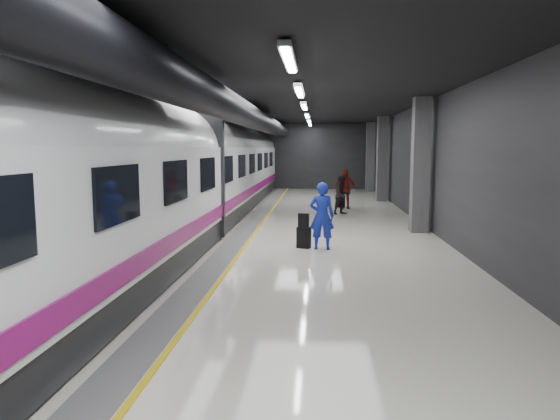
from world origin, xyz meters
name	(u,v)px	position (x,y,z in m)	size (l,w,h in m)	color
ground	(280,241)	(0.00, 0.00, 0.00)	(40.00, 40.00, 0.00)	beige
platform_hall	(274,126)	(-0.29, 0.96, 3.54)	(10.02, 40.02, 4.51)	black
train	(175,173)	(-3.25, 0.00, 2.07)	(3.05, 38.00, 4.05)	black
traveler_main	(322,216)	(1.25, -1.23, 0.95)	(0.69, 0.45, 1.89)	#1C2DD5
suitcase_main	(304,237)	(0.75, -1.08, 0.30)	(0.37, 0.23, 0.60)	black
shoulder_bag	(304,220)	(0.74, -1.11, 0.80)	(0.30, 0.16, 0.40)	black
traveler_far_a	(342,195)	(2.19, 6.36, 0.83)	(0.81, 0.63, 1.66)	black
traveler_far_b	(345,189)	(2.41, 8.52, 0.92)	(1.08, 0.45, 1.85)	maroon
suitcase_far	(341,202)	(2.24, 8.88, 0.27)	(0.36, 0.23, 0.53)	black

